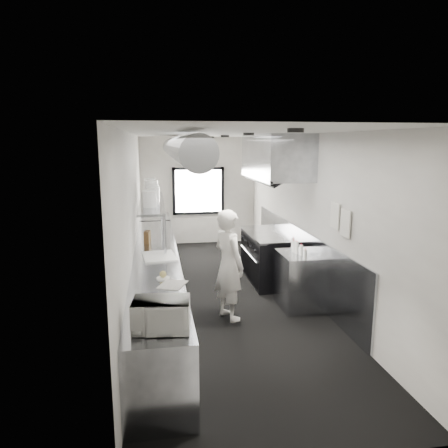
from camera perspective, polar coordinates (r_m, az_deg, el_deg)
name	(u,v)px	position (r m, az deg, el deg)	size (l,w,h in m)	color
floor	(223,295)	(7.47, -0.10, -9.72)	(3.00, 8.00, 0.01)	black
ceiling	(223,133)	(6.99, -0.11, 12.27)	(3.00, 8.00, 0.01)	beige
wall_back	(198,191)	(11.02, -3.53, 4.54)	(3.00, 0.02, 2.80)	silver
wall_front	(308,308)	(3.35, 11.38, -11.16)	(3.00, 0.02, 2.80)	silver
wall_left	(133,220)	(7.01, -12.29, 0.52)	(0.02, 8.00, 2.80)	silver
wall_right	(307,215)	(7.49, 11.29, 1.22)	(0.02, 8.00, 2.80)	silver
wall_cladding	(299,257)	(7.94, 10.16, -4.46)	(0.03, 5.50, 1.10)	gray
hvac_duct	(179,149)	(7.31, -6.15, 10.20)	(0.40, 0.40, 6.40)	gray
service_window	(198,191)	(10.99, -3.51, 4.52)	(1.36, 0.05, 1.25)	white
exhaust_hood	(275,157)	(7.92, 7.00, 9.09)	(0.81, 2.20, 0.88)	gray
prep_counter	(157,284)	(6.76, -9.15, -8.10)	(0.70, 6.00, 0.90)	gray
pass_shelf	(152,203)	(7.97, -9.79, 2.85)	(0.45, 3.00, 0.68)	gray
range	(270,257)	(8.20, 6.29, -4.44)	(0.88, 1.60, 0.94)	black
bottle_station	(300,280)	(6.96, 10.32, -7.57)	(0.65, 0.80, 0.90)	gray
far_work_table	(155,234)	(10.33, -9.35, -1.38)	(0.70, 1.20, 0.90)	gray
notice_sheet_a	(335,215)	(6.35, 14.92, 1.14)	(0.02, 0.28, 0.38)	silver
notice_sheet_b	(345,223)	(6.05, 16.26, 0.10)	(0.02, 0.28, 0.38)	silver
line_cook	(229,265)	(6.31, 0.65, -5.59)	(0.62, 0.40, 1.69)	silver
microwave	(161,315)	(4.09, -8.58, -12.17)	(0.50, 0.38, 0.30)	white
deli_tub_a	(139,312)	(4.46, -11.53, -11.72)	(0.13, 0.13, 0.09)	#B1B9AA
deli_tub_b	(147,302)	(4.68, -10.42, -10.47)	(0.14, 0.14, 0.10)	#B1B9AA
newspaper	(173,285)	(5.32, -7.05, -8.22)	(0.29, 0.36, 0.01)	silver
small_plate	(163,278)	(5.58, -8.32, -7.32)	(0.18, 0.18, 0.01)	white
pastry	(163,274)	(5.56, -8.33, -6.80)	(0.09, 0.09, 0.09)	tan
cutting_board	(159,256)	(6.60, -8.82, -4.38)	(0.49, 0.66, 0.02)	silver
knife_block	(147,237)	(7.52, -10.44, -1.77)	(0.09, 0.20, 0.21)	brown
plate_stack_a	(150,199)	(7.23, -10.12, 3.39)	(0.24, 0.24, 0.28)	white
plate_stack_b	(153,196)	(7.55, -9.71, 3.85)	(0.24, 0.24, 0.31)	white
plate_stack_c	(152,190)	(8.12, -9.87, 4.56)	(0.26, 0.26, 0.37)	white
plate_stack_d	(150,187)	(8.75, -10.06, 4.99)	(0.23, 0.23, 0.36)	white
squeeze_bottle_a	(305,254)	(6.48, 11.03, -4.11)	(0.05, 0.05, 0.16)	silver
squeeze_bottle_b	(301,250)	(6.70, 10.49, -3.54)	(0.06, 0.06, 0.17)	silver
squeeze_bottle_c	(297,247)	(6.80, 9.90, -3.18)	(0.07, 0.07, 0.20)	silver
squeeze_bottle_d	(294,246)	(6.90, 9.51, -3.02)	(0.06, 0.06, 0.19)	silver
squeeze_bottle_e	(293,243)	(7.08, 9.42, -2.64)	(0.06, 0.06, 0.19)	silver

